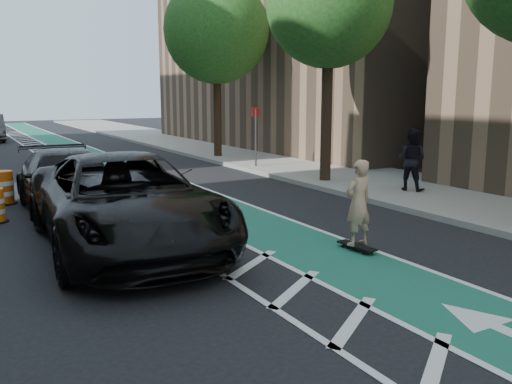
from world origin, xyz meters
TOP-DOWN VIEW (x-y plane):
  - ground at (0.00, 0.00)m, footprint 120.00×120.00m
  - bike_lane at (3.00, 10.00)m, footprint 2.00×90.00m
  - buffer_strip at (1.50, 10.00)m, footprint 1.40×90.00m
  - sidewalk_right at (9.50, 10.00)m, footprint 5.00×90.00m
  - curb_right at (7.05, 10.00)m, footprint 0.12×90.00m
  - tree_r_c at (7.90, 8.00)m, footprint 4.20×4.20m
  - tree_r_d at (7.90, 16.00)m, footprint 4.20×4.20m
  - sign_post at (7.60, 12.00)m, footprint 0.35×0.08m
  - skateboard at (3.70, 1.16)m, footprint 0.31×0.90m
  - skateboarder at (3.70, 1.16)m, footprint 0.63×0.44m
  - suv_near at (-0.10, 3.68)m, footprint 3.38×6.74m
  - suv_far at (-0.42, 7.50)m, footprint 2.32×5.48m
  - pedestrian at (8.91, 4.95)m, footprint 1.00×1.10m
  - barrel_b at (-1.80, 9.50)m, footprint 0.67×0.67m

SIDE VIEW (x-z plane):
  - ground at x=0.00m, z-range 0.00..0.00m
  - buffer_strip at x=1.50m, z-range 0.00..0.01m
  - bike_lane at x=3.00m, z-range 0.00..0.01m
  - sidewalk_right at x=9.50m, z-range 0.00..0.15m
  - curb_right at x=7.05m, z-range 0.00..0.16m
  - skateboard at x=3.70m, z-range 0.04..0.16m
  - barrel_b at x=-1.80m, z-range -0.03..0.89m
  - suv_far at x=-0.42m, z-range 0.00..1.58m
  - suv_near at x=-0.10m, z-range 0.00..1.83m
  - skateboarder at x=3.70m, z-range 0.12..1.78m
  - pedestrian at x=8.91m, z-range 0.15..1.99m
  - sign_post at x=7.60m, z-range 0.11..2.59m
  - tree_r_c at x=7.90m, z-range 1.82..9.72m
  - tree_r_d at x=7.90m, z-range 1.82..9.72m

